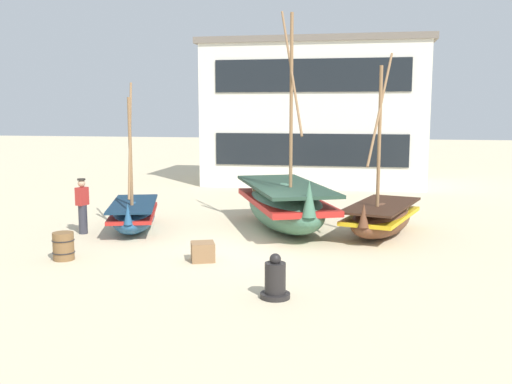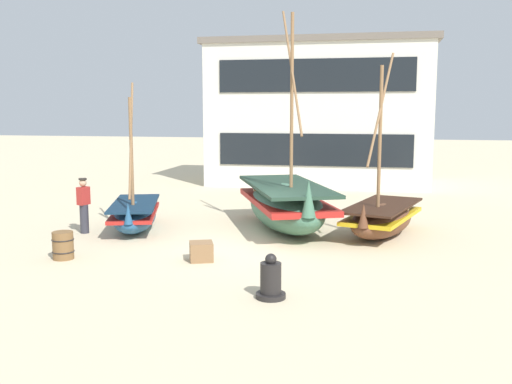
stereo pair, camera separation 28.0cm
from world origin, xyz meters
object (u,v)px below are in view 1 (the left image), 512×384
(fishing_boat_far_right, at_px, (381,217))
(fisherman_by_hull, at_px, (82,207))
(capstan_winch, at_px, (275,281))
(fishing_boat_near_left, at_px, (134,215))
(harbor_building_main, at_px, (315,113))
(wooden_barrel, at_px, (63,246))
(fishing_boat_centre_large, at_px, (285,204))
(cargo_crate, at_px, (203,252))

(fishing_boat_far_right, relative_size, fisherman_by_hull, 3.21)
(fisherman_by_hull, distance_m, capstan_winch, 8.30)
(fishing_boat_near_left, height_order, harbor_building_main, harbor_building_main)
(capstan_winch, relative_size, wooden_barrel, 1.30)
(fisherman_by_hull, height_order, wooden_barrel, fisherman_by_hull)
(fishing_boat_centre_large, bearing_deg, cargo_crate, -109.26)
(fishing_boat_far_right, bearing_deg, capstan_winch, -109.04)
(fishing_boat_far_right, bearing_deg, harbor_building_main, 103.99)
(fishing_boat_centre_large, height_order, wooden_barrel, fishing_boat_centre_large)
(fishing_boat_far_right, distance_m, capstan_winch, 6.78)
(fishing_boat_near_left, xyz_separation_m, wooden_barrel, (-0.32, -3.74, -0.14))
(wooden_barrel, relative_size, cargo_crate, 1.24)
(fisherman_by_hull, relative_size, wooden_barrel, 2.41)
(capstan_winch, bearing_deg, fishing_boat_centre_large, 96.25)
(fishing_boat_near_left, distance_m, capstan_winch, 7.82)
(fisherman_by_hull, bearing_deg, harbor_building_main, 67.08)
(fishing_boat_far_right, height_order, cargo_crate, fishing_boat_far_right)
(fishing_boat_far_right, bearing_deg, fishing_boat_centre_large, 173.93)
(fishing_boat_centre_large, xyz_separation_m, cargo_crate, (-1.47, -4.21, -0.56))
(wooden_barrel, xyz_separation_m, cargo_crate, (3.46, 0.54, -0.11))
(fishing_boat_far_right, relative_size, capstan_winch, 5.91)
(fishing_boat_far_right, distance_m, cargo_crate, 5.90)
(cargo_crate, bearing_deg, fishing_boat_centre_large, 70.74)
(fishing_boat_centre_large, distance_m, fishing_boat_far_right, 2.97)
(fishing_boat_far_right, distance_m, wooden_barrel, 9.05)
(fishing_boat_centre_large, distance_m, capstan_winch, 6.77)
(fishing_boat_centre_large, bearing_deg, fishing_boat_near_left, -167.58)
(fishing_boat_centre_large, height_order, cargo_crate, fishing_boat_centre_large)
(fishing_boat_near_left, bearing_deg, wooden_barrel, -94.86)
(fishing_boat_centre_large, bearing_deg, fisherman_by_hull, -163.17)
(fishing_boat_near_left, xyz_separation_m, cargo_crate, (3.14, -3.20, -0.26))
(fishing_boat_near_left, distance_m, harbor_building_main, 14.07)
(cargo_crate, relative_size, harbor_building_main, 0.05)
(fishing_boat_centre_large, distance_m, cargo_crate, 4.50)
(harbor_building_main, bearing_deg, fishing_boat_near_left, -109.15)
(harbor_building_main, bearing_deg, fishing_boat_far_right, -76.01)
(fishing_boat_near_left, distance_m, fishing_boat_centre_large, 4.73)
(wooden_barrel, height_order, cargo_crate, wooden_barrel)
(wooden_barrel, bearing_deg, capstan_winch, -19.10)
(fishing_boat_far_right, relative_size, cargo_crate, 9.56)
(fishing_boat_near_left, xyz_separation_m, harbor_building_main, (4.50, 12.97, 3.07))
(capstan_winch, height_order, harbor_building_main, harbor_building_main)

